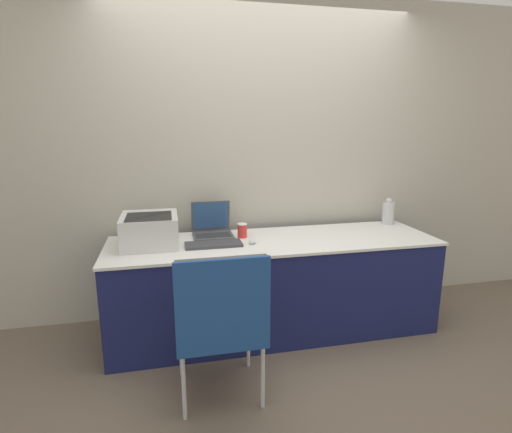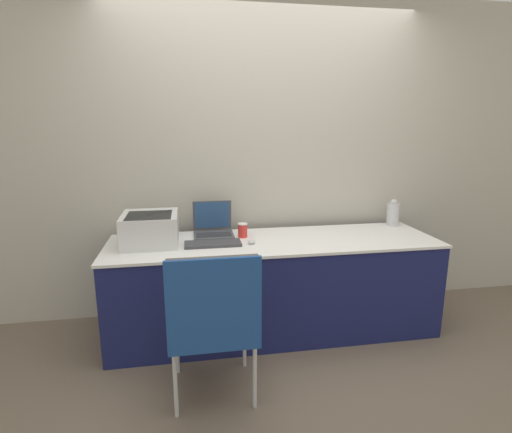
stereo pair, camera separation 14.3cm
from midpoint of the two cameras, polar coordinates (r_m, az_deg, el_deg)
name	(u,v)px [view 1 (the left image)]	position (r m, az deg, el deg)	size (l,w,h in m)	color
ground_plane	(286,352)	(3.01, 2.87, -18.79)	(14.00, 14.00, 0.00)	#6B5B4C
wall_back	(260,160)	(3.37, -0.64, 8.14)	(8.00, 0.05, 2.60)	#B7B2A3
table	(274,285)	(3.15, 1.21, -9.78)	(2.47, 0.73, 0.74)	#191E51
printer	(150,229)	(2.98, -16.28, -1.75)	(0.39, 0.42, 0.22)	silver
laptop_left	(212,228)	(3.16, -7.58, -1.69)	(0.31, 0.30, 0.26)	#4C4C51
external_keyboard	(214,244)	(2.90, -7.49, -3.97)	(0.41, 0.16, 0.02)	#3D3D42
coffee_cup	(242,230)	(3.08, -3.32, -2.00)	(0.07, 0.07, 0.11)	red
mouse	(252,242)	(2.91, -1.94, -3.61)	(0.06, 0.05, 0.04)	silver
metal_pitcher	(388,212)	(3.65, 17.31, 0.59)	(0.10, 0.10, 0.23)	silver
chair	(221,316)	(2.28, -6.88, -13.89)	(0.50, 0.47, 0.92)	#4C4742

